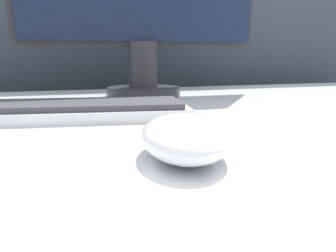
% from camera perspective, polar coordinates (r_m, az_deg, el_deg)
% --- Properties ---
extents(partition_panel, '(5.00, 0.03, 1.27)m').
position_cam_1_polar(partition_panel, '(1.06, -11.75, -0.24)').
color(partition_panel, '#333D4C').
rests_on(partition_panel, ground_plane).
extents(computer_mouse_near, '(0.10, 0.13, 0.04)m').
position_cam_1_polar(computer_mouse_near, '(0.28, 2.20, -1.84)').
color(computer_mouse_near, white).
rests_on(computer_mouse_near, desk).
extents(keyboard, '(0.40, 0.17, 0.02)m').
position_cam_1_polar(keyboard, '(0.49, -19.65, 2.48)').
color(keyboard, silver).
rests_on(keyboard, desk).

